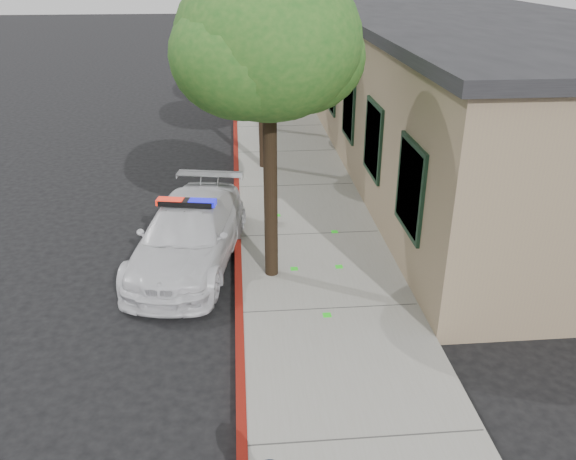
{
  "coord_description": "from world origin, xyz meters",
  "views": [
    {
      "loc": [
        0.16,
        -8.39,
        5.67
      ],
      "look_at": [
        1.04,
        1.62,
        0.91
      ],
      "focal_mm": 36.13,
      "sensor_mm": 36.0,
      "label": 1
    }
  ],
  "objects_px": {
    "police_car": "(189,234)",
    "street_tree_near": "(269,48)",
    "street_tree_mid": "(261,18)",
    "clapboard_building": "(451,85)"
  },
  "relations": [
    {
      "from": "police_car",
      "to": "street_tree_near",
      "type": "height_order",
      "value": "street_tree_near"
    },
    {
      "from": "clapboard_building",
      "to": "police_car",
      "type": "height_order",
      "value": "clapboard_building"
    },
    {
      "from": "street_tree_near",
      "to": "street_tree_mid",
      "type": "xyz_separation_m",
      "value": [
        0.16,
        6.34,
        -0.1
      ]
    },
    {
      "from": "street_tree_near",
      "to": "street_tree_mid",
      "type": "relative_size",
      "value": 1.04
    },
    {
      "from": "police_car",
      "to": "street_tree_near",
      "type": "relative_size",
      "value": 0.83
    },
    {
      "from": "clapboard_building",
      "to": "street_tree_near",
      "type": "bearing_deg",
      "value": -127.89
    },
    {
      "from": "clapboard_building",
      "to": "police_car",
      "type": "bearing_deg",
      "value": -137.93
    },
    {
      "from": "street_tree_mid",
      "to": "street_tree_near",
      "type": "bearing_deg",
      "value": -91.48
    },
    {
      "from": "police_car",
      "to": "street_tree_near",
      "type": "distance_m",
      "value": 4.1
    },
    {
      "from": "police_car",
      "to": "street_tree_mid",
      "type": "bearing_deg",
      "value": 82.76
    }
  ]
}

